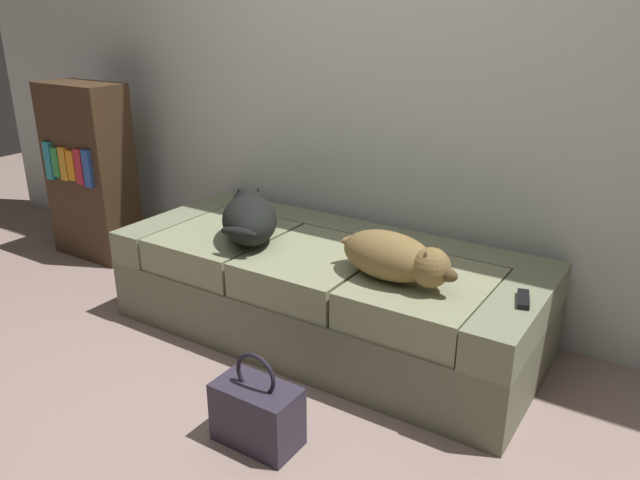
% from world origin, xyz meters
% --- Properties ---
extents(ground_plane, '(10.00, 10.00, 0.00)m').
position_xyz_m(ground_plane, '(0.00, 0.00, 0.00)').
color(ground_plane, gray).
extents(back_wall, '(6.40, 0.10, 2.80)m').
position_xyz_m(back_wall, '(0.00, 1.51, 1.40)').
color(back_wall, silver).
rests_on(back_wall, ground).
extents(couch, '(2.05, 0.85, 0.46)m').
position_xyz_m(couch, '(0.00, 0.98, 0.23)').
color(couch, '#6D6D55').
rests_on(couch, ground).
extents(dog_dark, '(0.50, 0.55, 0.21)m').
position_xyz_m(dog_dark, '(-0.38, 0.88, 0.57)').
color(dog_dark, black).
rests_on(dog_dark, couch).
extents(dog_tan, '(0.58, 0.31, 0.20)m').
position_xyz_m(dog_tan, '(0.44, 0.82, 0.56)').
color(dog_tan, olive).
rests_on(dog_tan, couch).
extents(tv_remote, '(0.08, 0.16, 0.02)m').
position_xyz_m(tv_remote, '(0.95, 0.90, 0.47)').
color(tv_remote, black).
rests_on(tv_remote, couch).
extents(handbag, '(0.32, 0.18, 0.38)m').
position_xyz_m(handbag, '(0.23, 0.15, 0.13)').
color(handbag, '#312C3C').
rests_on(handbag, ground).
extents(bookshelf, '(0.56, 0.30, 1.10)m').
position_xyz_m(bookshelf, '(-1.82, 1.07, 0.55)').
color(bookshelf, '#432F1D').
rests_on(bookshelf, ground).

